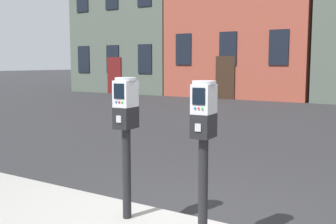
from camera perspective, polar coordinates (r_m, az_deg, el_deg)
parking_meter_near_kerb at (r=4.19m, az=-5.90°, el=-1.43°), size 0.23×0.26×1.47m
parking_meter_twin_adjacent at (r=3.72m, az=5.00°, el=-2.62°), size 0.23×0.26×1.46m
townhouse_cream_stone at (r=26.65m, az=-3.49°, el=14.76°), size 6.83×6.23×10.85m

